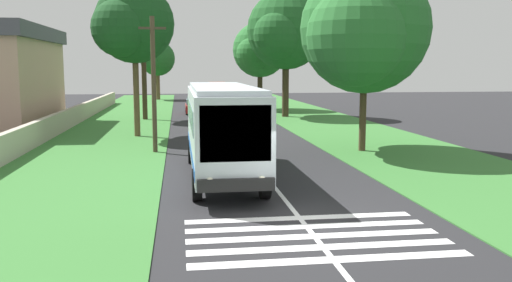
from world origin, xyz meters
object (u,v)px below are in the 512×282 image
Objects in this scene: trailing_car_2 at (195,107)px; utility_pole at (154,82)px; trailing_car_0 at (248,117)px; roadside_tree_left_1 at (157,59)px; trailing_car_1 at (240,112)px; trailing_minibus_0 at (218,90)px; roadside_tree_right_1 at (361,33)px; coach_bus at (222,125)px; roadside_tree_right_0 at (259,52)px; roadside_tree_right_2 at (284,33)px; trailing_car_3 at (226,101)px; roadside_tree_left_2 at (141,28)px; roadside_tree_left_0 at (132,26)px.

trailing_car_2 is 24.78m from utility_pole.
roadside_tree_left_1 reaches higher than trailing_car_0.
trailing_minibus_0 reaches higher than trailing_car_1.
roadside_tree_right_1 is 11.07m from utility_pole.
coach_bus is 1.59× the size of utility_pole.
trailing_car_2 is at bearing 120.53° from roadside_tree_right_0.
roadside_tree_right_0 reaches higher than trailing_car_0.
trailing_car_0 and trailing_car_1 have the same top height.
roadside_tree_right_0 is at bearing 6.83° from roadside_tree_right_2.
coach_bus is 40.10m from trailing_car_3.
trailing_car_2 is 11.40m from roadside_tree_right_2.
roadside_tree_right_1 is 0.88× the size of roadside_tree_right_2.
roadside_tree_right_1 is at bearing -162.74° from trailing_car_2.
roadside_tree_left_1 is 22.94m from roadside_tree_right_0.
trailing_minibus_0 is 0.61× the size of roadside_tree_right_1.
trailing_car_1 and trailing_car_2 have the same top height.
roadside_tree_right_1 is (-49.49, -12.39, 0.66)m from roadside_tree_left_1.
trailing_car_1 is 0.72× the size of trailing_minibus_0.
trailing_car_0 is at bearing 150.81° from roadside_tree_right_2.
roadside_tree_right_2 is at bearing -84.93° from roadside_tree_left_2.
roadside_tree_left_1 is 0.89× the size of roadside_tree_right_0.
roadside_tree_right_0 is (-4.47, -3.07, 5.43)m from trailing_car_3.
roadside_tree_right_1 reaches higher than roadside_tree_left_0.
trailing_car_3 is (8.52, -3.79, 0.00)m from trailing_car_2.
roadside_tree_right_0 is at bearing -150.39° from roadside_tree_left_1.
coach_bus is at bearing 163.98° from roadside_tree_right_2.
trailing_car_0 is 0.44× the size of roadside_tree_left_0.
roadside_tree_right_1 is at bearing -177.96° from roadside_tree_right_0.
utility_pole reaches higher than trailing_car_0.
trailing_minibus_0 is 15.60m from roadside_tree_right_0.
trailing_car_3 is at bearing -0.12° from trailing_car_0.
roadside_tree_left_2 is 23.50m from roadside_tree_right_1.
utility_pole reaches higher than trailing_car_3.
roadside_tree_right_1 is at bearing -179.93° from roadside_tree_right_2.
roadside_tree_right_0 reaches higher than utility_pole.
coach_bus is at bearing -169.60° from roadside_tree_left_2.
trailing_car_2 is at bearing -6.52° from utility_pole.
trailing_car_3 is 17.89m from roadside_tree_left_2.
trailing_car_1 is 0.38× the size of roadside_tree_right_2.
utility_pole is at bearing 23.17° from coach_bus.
coach_bus is 28.46m from roadside_tree_right_2.
roadside_tree_left_0 is at bearing -179.15° from roadside_tree_left_2.
trailing_car_0 is 0.38× the size of roadside_tree_right_2.
roadside_tree_right_0 is (35.44, -6.69, 3.95)m from coach_bus.
roadside_tree_left_1 reaches higher than utility_pole.
trailing_car_0 is at bearing -56.07° from roadside_tree_left_0.
coach_bus is 2.60× the size of trailing_car_1.
roadside_tree_right_1 is at bearing -174.46° from trailing_minibus_0.
roadside_tree_left_0 is (-5.47, 8.12, 6.39)m from trailing_car_0.
trailing_car_0 and trailing_car_2 have the same top height.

